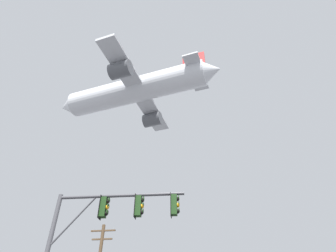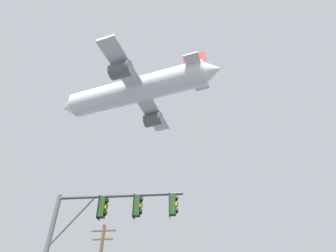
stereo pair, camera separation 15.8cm
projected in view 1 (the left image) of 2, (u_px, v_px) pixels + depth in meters
signal_pole_near at (103, 226)px, 11.77m from camera, size 5.92×0.58×6.61m
airplane at (135, 90)px, 43.97m from camera, size 28.18×21.77×7.69m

